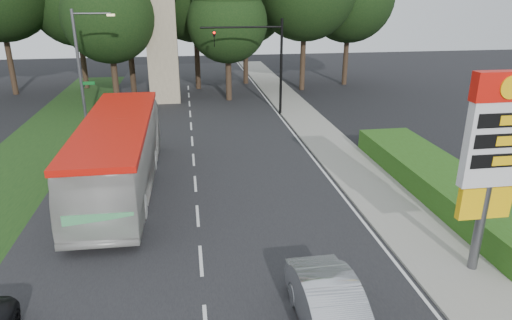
{
  "coord_description": "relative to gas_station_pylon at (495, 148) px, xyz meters",
  "views": [
    {
      "loc": [
        -0.19,
        -10.14,
        9.02
      ],
      "look_at": [
        2.62,
        8.1,
        2.2
      ],
      "focal_mm": 32.0,
      "sensor_mm": 36.0,
      "label": 1
    }
  ],
  "objects": [
    {
      "name": "road_surface",
      "position": [
        -9.2,
        10.01,
        -4.44
      ],
      "size": [
        14.0,
        80.0,
        0.02
      ],
      "primitive_type": "cube",
      "color": "black",
      "rests_on": "ground"
    },
    {
      "name": "sidewalk_right",
      "position": [
        -0.7,
        10.01,
        -4.39
      ],
      "size": [
        3.0,
        80.0,
        0.12
      ],
      "primitive_type": "cube",
      "color": "gray",
      "rests_on": "ground"
    },
    {
      "name": "grass_verge_left",
      "position": [
        -18.7,
        16.01,
        -4.44
      ],
      "size": [
        5.0,
        50.0,
        0.02
      ],
      "primitive_type": "cube",
      "color": "#193814",
      "rests_on": "ground"
    },
    {
      "name": "hedge",
      "position": [
        2.3,
        6.01,
        -3.85
      ],
      "size": [
        3.0,
        14.0,
        1.2
      ],
      "primitive_type": "cube",
      "color": "#295015",
      "rests_on": "ground"
    },
    {
      "name": "gas_station_pylon",
      "position": [
        0.0,
        0.0,
        0.0
      ],
      "size": [
        2.1,
        0.45,
        6.85
      ],
      "color": "#59595E",
      "rests_on": "ground"
    },
    {
      "name": "traffic_signal_mast",
      "position": [
        -3.52,
        22.0,
        0.22
      ],
      "size": [
        6.1,
        0.35,
        7.2
      ],
      "color": "black",
      "rests_on": "ground"
    },
    {
      "name": "streetlight_signs",
      "position": [
        -16.19,
        20.01,
        -0.01
      ],
      "size": [
        2.75,
        0.98,
        8.0
      ],
      "color": "#59595E",
      "rests_on": "ground"
    },
    {
      "name": "monument",
      "position": [
        -11.2,
        28.01,
        0.66
      ],
      "size": [
        3.0,
        3.0,
        10.05
      ],
      "color": "gray",
      "rests_on": "ground"
    },
    {
      "name": "tree_monument_right",
      "position": [
        -5.7,
        27.51,
        3.56
      ],
      "size": [
        6.72,
        6.72,
        13.2
      ],
      "color": "#2D2116",
      "rests_on": "ground"
    },
    {
      "name": "transit_bus",
      "position": [
        -12.7,
        8.95,
        -2.72
      ],
      "size": [
        3.15,
        12.48,
        3.46
      ],
      "primitive_type": "imported",
      "rotation": [
        0.0,
        0.0,
        -0.02
      ],
      "color": "silver",
      "rests_on": "ground"
    },
    {
      "name": "sedan_silver",
      "position": [
        -5.74,
        -2.26,
        -3.68
      ],
      "size": [
        1.72,
        4.71,
        1.54
      ],
      "primitive_type": "imported",
      "rotation": [
        0.0,
        0.0,
        0.02
      ],
      "color": "#B5B7BD",
      "rests_on": "ground"
    }
  ]
}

